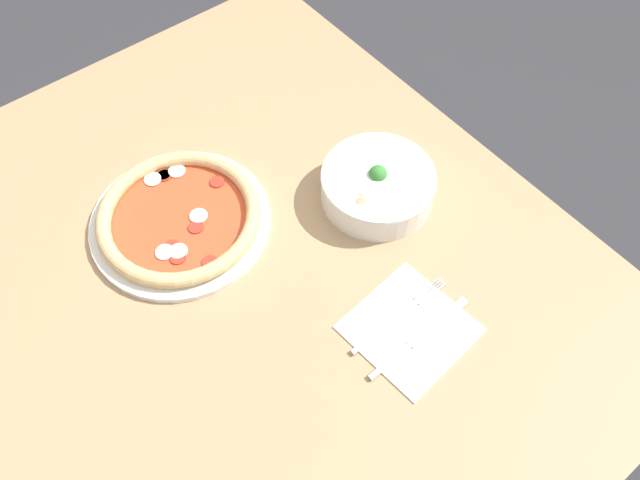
# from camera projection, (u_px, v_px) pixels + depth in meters

# --- Properties ---
(ground_plane) EXTENTS (8.00, 8.00, 0.00)m
(ground_plane) POSITION_uv_depth(u_px,v_px,m) (270.00, 413.00, 1.66)
(ground_plane) COLOR #333338
(dining_table) EXTENTS (1.20, 1.03, 0.76)m
(dining_table) POSITION_uv_depth(u_px,v_px,m) (246.00, 297.00, 1.11)
(dining_table) COLOR tan
(dining_table) RESTS_ON ground_plane
(pizza) EXTENTS (0.31, 0.31, 0.04)m
(pizza) POSITION_uv_depth(u_px,v_px,m) (180.00, 218.00, 1.06)
(pizza) COLOR white
(pizza) RESTS_ON dining_table
(bowl) EXTENTS (0.20, 0.20, 0.08)m
(bowl) POSITION_uv_depth(u_px,v_px,m) (377.00, 185.00, 1.08)
(bowl) COLOR white
(bowl) RESTS_ON dining_table
(napkin) EXTENTS (0.18, 0.18, 0.00)m
(napkin) POSITION_uv_depth(u_px,v_px,m) (410.00, 329.00, 0.97)
(napkin) COLOR white
(napkin) RESTS_ON dining_table
(fork) EXTENTS (0.02, 0.20, 0.00)m
(fork) POSITION_uv_depth(u_px,v_px,m) (398.00, 317.00, 0.98)
(fork) COLOR silver
(fork) RESTS_ON napkin
(knife) EXTENTS (0.02, 0.21, 0.01)m
(knife) POSITION_uv_depth(u_px,v_px,m) (415.00, 341.00, 0.95)
(knife) COLOR silver
(knife) RESTS_ON napkin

